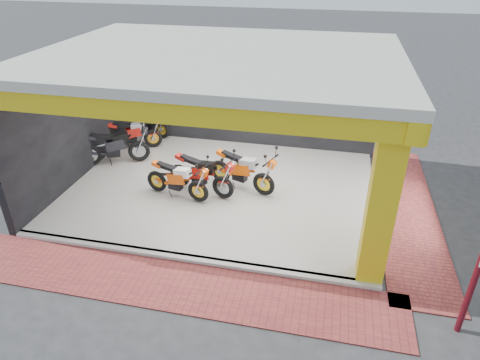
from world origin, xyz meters
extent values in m
plane|color=#2D2D30|center=(0.00, 0.00, 0.00)|extent=(80.00, 80.00, 0.00)
cube|color=silver|center=(0.00, 2.00, 0.05)|extent=(8.00, 6.00, 0.10)
cube|color=beige|center=(0.00, 2.00, 3.60)|extent=(8.40, 6.40, 0.20)
cube|color=black|center=(0.00, 5.10, 1.75)|extent=(8.20, 0.20, 3.50)
cube|color=black|center=(-4.10, 2.00, 1.75)|extent=(0.20, 6.20, 3.50)
cube|color=gold|center=(3.75, -0.75, 1.75)|extent=(0.50, 0.50, 3.50)
cube|color=gold|center=(0.00, -1.00, 3.30)|extent=(8.40, 0.30, 0.40)
cube|color=gold|center=(4.00, 2.00, 3.30)|extent=(0.30, 6.40, 0.40)
cube|color=silver|center=(0.00, -1.02, 0.05)|extent=(8.00, 0.20, 0.10)
cube|color=#963831|center=(0.00, -1.80, 0.01)|extent=(9.00, 1.40, 0.03)
cube|color=#963831|center=(4.80, 2.00, 0.01)|extent=(1.40, 7.00, 0.03)
cylinder|color=#570D16|center=(5.22, -1.77, 1.27)|extent=(0.10, 0.10, 2.54)
camera|label=1|loc=(2.69, -7.70, 5.86)|focal=32.00mm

